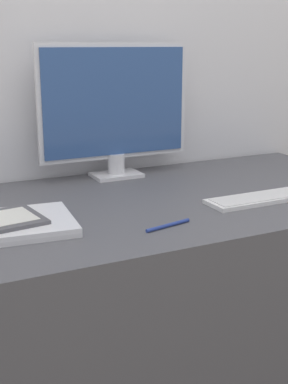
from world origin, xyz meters
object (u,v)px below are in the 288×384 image
Objects in this scene: laptop at (3,226)px; pen at (168,225)px; monitor at (115,108)px; keyboard at (262,198)px; ereader at (8,219)px.

laptop reaches higher than pen.
pen is at bearing -99.77° from monitor.
keyboard is at bearing 13.16° from pen.
monitor is 0.63m from laptop.
ereader reaches higher than keyboard.
pen is (0.36, -0.15, -0.01)m from laptop.
laptop is (-0.46, -0.37, -0.22)m from monitor.
ereader is (0.01, -0.00, 0.02)m from laptop.
keyboard is at bearing -5.77° from laptop.
monitor is 1.53× the size of keyboard.
ereader is (-0.70, 0.07, 0.02)m from keyboard.
laptop is at bearing -140.68° from monitor.
monitor is 2.87× the size of ereader.
pen is (0.35, -0.15, -0.02)m from ereader.
laptop is 0.02m from ereader.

